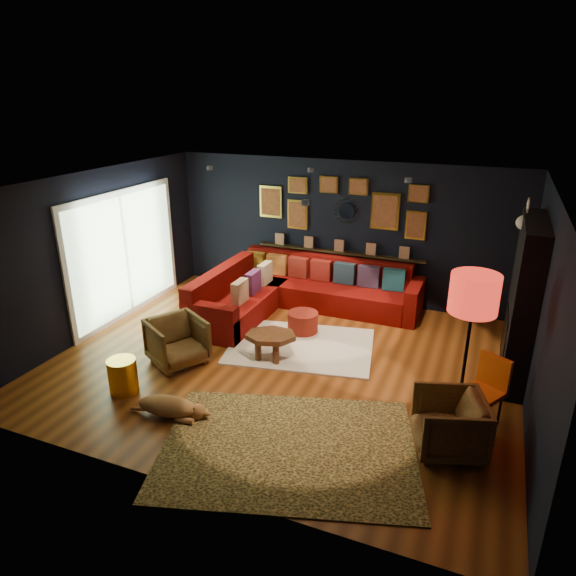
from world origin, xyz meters
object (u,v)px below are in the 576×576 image
at_px(armchair_right, 449,422).
at_px(floor_lamp, 473,300).
at_px(pouf, 303,322).
at_px(dog, 167,403).
at_px(gold_stool, 123,376).
at_px(orange_chair, 488,385).
at_px(armchair_left, 177,339).
at_px(sectional, 291,293).
at_px(coffee_table, 271,338).

distance_m(armchair_right, floor_lamp, 1.35).
relative_size(pouf, dog, 0.49).
distance_m(armchair_right, gold_stool, 4.11).
xyz_separation_m(gold_stool, floor_lamp, (4.15, 0.87, 1.40)).
bearing_deg(orange_chair, armchair_right, -85.48).
distance_m(pouf, armchair_left, 2.11).
bearing_deg(sectional, orange_chair, -33.45).
bearing_deg(pouf, armchair_right, -40.67).
height_order(armchair_left, armchair_right, armchair_left).
distance_m(sectional, armchair_right, 4.26).
relative_size(armchair_right, orange_chair, 0.87).
xyz_separation_m(sectional, floor_lamp, (3.11, -2.49, 1.31)).
height_order(coffee_table, gold_stool, gold_stool).
height_order(sectional, armchair_left, sectional).
distance_m(pouf, floor_lamp, 3.41).
bearing_deg(orange_chair, floor_lamp, -109.13).
height_order(gold_stool, dog, gold_stool).
relative_size(armchair_left, armchair_right, 1.02).
xyz_separation_m(pouf, armchair_left, (-1.33, -1.63, 0.19)).
relative_size(coffee_table, armchair_right, 1.23).
xyz_separation_m(armchair_right, dog, (-3.24, -0.63, -0.19)).
bearing_deg(orange_chair, pouf, -176.40).
distance_m(armchair_left, floor_lamp, 4.11).
bearing_deg(orange_chair, gold_stool, -135.60).
bearing_deg(floor_lamp, orange_chair, 40.56).
distance_m(pouf, armchair_right, 3.33).
height_order(pouf, gold_stool, gold_stool).
height_order(coffee_table, armchair_right, armchair_right).
bearing_deg(orange_chair, dog, -129.10).
relative_size(coffee_table, pouf, 1.82).
bearing_deg(coffee_table, gold_stool, -132.95).
bearing_deg(floor_lamp, armchair_left, 179.07).
bearing_deg(pouf, orange_chair, -26.71).
bearing_deg(coffee_table, sectional, 102.59).
bearing_deg(coffee_table, orange_chair, -8.21).
height_order(orange_chair, dog, orange_chair).
bearing_deg(armchair_left, orange_chair, -56.68).
relative_size(armchair_left, floor_lamp, 0.39).
height_order(pouf, armchair_right, armchair_right).
bearing_deg(armchair_left, dog, -121.35).
relative_size(sectional, coffee_table, 3.77).
distance_m(coffee_table, armchair_left, 1.35).
xyz_separation_m(coffee_table, gold_stool, (-1.44, -1.54, -0.10)).
relative_size(coffee_table, dog, 0.88).
relative_size(gold_stool, floor_lamp, 0.25).
relative_size(coffee_table, gold_stool, 1.92).
bearing_deg(floor_lamp, sectional, 141.34).
bearing_deg(gold_stool, sectional, 72.91).
bearing_deg(armchair_left, gold_stool, -163.17).
xyz_separation_m(orange_chair, dog, (-3.59, -1.35, -0.32)).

